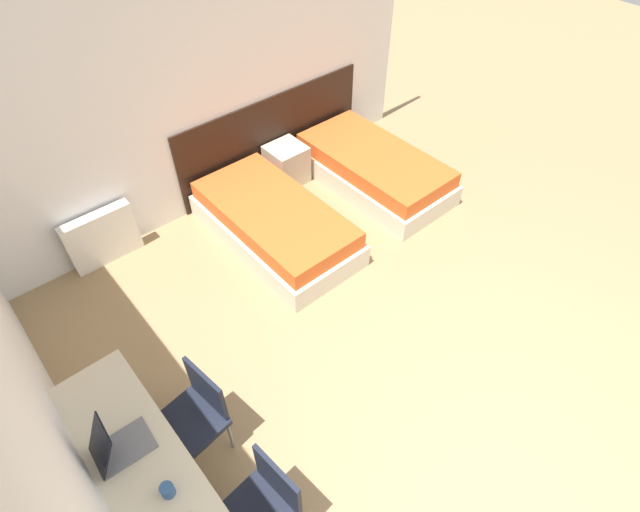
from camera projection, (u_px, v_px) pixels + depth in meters
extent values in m
plane|color=#9E7F56|center=(529.00, 482.00, 3.63)|extent=(20.00, 20.00, 0.00)
cube|color=white|center=(192.00, 93.00, 4.91)|extent=(5.66, 0.05, 2.70)
cube|color=white|center=(18.00, 377.00, 2.71)|extent=(0.05, 5.24, 2.70)
cube|color=black|center=(273.00, 136.00, 5.91)|extent=(2.54, 0.03, 1.01)
cube|color=beige|center=(275.00, 230.00, 5.33)|extent=(0.97, 1.89, 0.26)
cube|color=#E05B23|center=(274.00, 214.00, 5.17)|extent=(0.89, 1.81, 0.19)
cube|color=beige|center=(373.00, 175.00, 6.00)|extent=(0.97, 1.89, 0.26)
cube|color=#E05B23|center=(375.00, 160.00, 5.84)|extent=(0.89, 1.81, 0.19)
cube|color=beige|center=(287.00, 164.00, 5.98)|extent=(0.42, 0.41, 0.48)
cube|color=silver|center=(103.00, 238.00, 5.01)|extent=(0.70, 0.12, 0.59)
cube|color=beige|center=(158.00, 491.00, 2.91)|extent=(0.51, 2.13, 0.04)
cube|color=beige|center=(102.00, 398.00, 3.72)|extent=(0.46, 0.04, 0.69)
cube|color=black|center=(189.00, 424.00, 3.51)|extent=(0.48, 0.48, 0.05)
cube|color=black|center=(206.00, 389.00, 3.45)|extent=(0.08, 0.39, 0.40)
cylinder|color=slate|center=(190.00, 474.00, 3.48)|extent=(0.02, 0.02, 0.39)
cylinder|color=slate|center=(158.00, 439.00, 3.66)|extent=(0.02, 0.02, 0.39)
cylinder|color=slate|center=(230.00, 436.00, 3.68)|extent=(0.02, 0.02, 0.39)
cylinder|color=slate|center=(199.00, 404.00, 3.85)|extent=(0.02, 0.02, 0.39)
cube|color=black|center=(278.00, 480.00, 3.03)|extent=(0.06, 0.39, 0.40)
cylinder|color=slate|center=(262.00, 486.00, 3.42)|extent=(0.02, 0.02, 0.39)
cube|color=slate|center=(124.00, 448.00, 3.07)|extent=(0.35, 0.26, 0.02)
cube|color=black|center=(100.00, 446.00, 2.91)|extent=(0.16, 0.25, 0.32)
cylinder|color=#2D5184|center=(167.00, 490.00, 2.86)|extent=(0.08, 0.08, 0.09)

